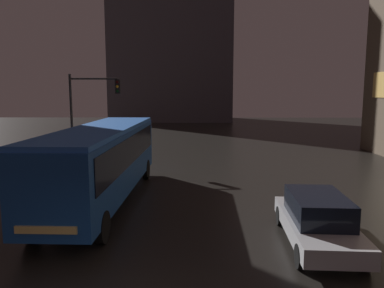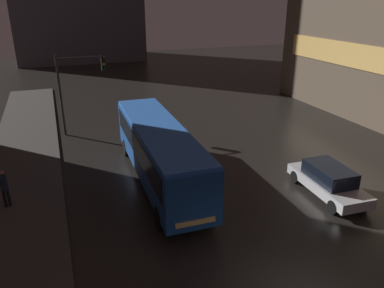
% 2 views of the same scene
% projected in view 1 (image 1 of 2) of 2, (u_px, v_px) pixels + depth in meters
% --- Properties ---
extents(building_far_backdrop, '(18.07, 12.00, 28.93)m').
position_uv_depth(building_far_backdrop, '(172.00, 26.00, 57.79)').
color(building_far_backdrop, '#423D47').
rests_on(building_far_backdrop, ground).
extents(bus_near, '(2.67, 11.27, 3.12)m').
position_uv_depth(bus_near, '(103.00, 156.00, 15.14)').
color(bus_near, '#194793').
rests_on(bus_near, ground).
extents(car_taxi, '(2.05, 4.67, 1.52)m').
position_uv_depth(car_taxi, '(317.00, 219.00, 11.06)').
color(car_taxi, '#B7B7BC').
rests_on(car_taxi, ground).
extents(traffic_light_main, '(3.29, 0.35, 5.63)m').
position_uv_depth(traffic_light_main, '(89.00, 102.00, 24.08)').
color(traffic_light_main, '#2D2D2D').
rests_on(traffic_light_main, ground).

